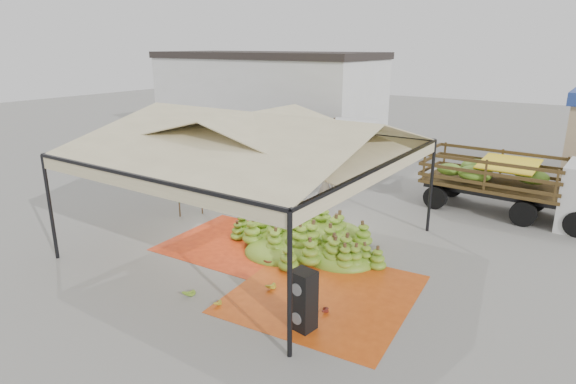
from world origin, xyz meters
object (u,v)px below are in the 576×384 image
Objects in this scene: banana_heap at (306,229)px; vendor at (325,187)px; truck_right at (525,180)px; speaker_stack at (303,300)px; truck_left at (305,140)px.

vendor reaches higher than banana_heap.
banana_heap is 8.11m from truck_right.
speaker_stack is 10.57m from truck_right.
speaker_stack is (2.32, -3.79, 0.12)m from banana_heap.
truck_right is (6.14, 3.12, 0.50)m from vendor.
vendor is (-1.28, 3.33, 0.28)m from banana_heap.
vendor reaches higher than speaker_stack.
speaker_stack is at bearing -81.26° from truck_left.
truck_right reaches higher than speaker_stack.
truck_left reaches higher than vendor.
truck_left is at bearing 130.68° from speaker_stack.
banana_heap is 0.81× the size of truck_right.
truck_right reaches higher than vendor.
truck_right is at bearing -30.05° from truck_left.
vendor is at bearing -73.22° from truck_left.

